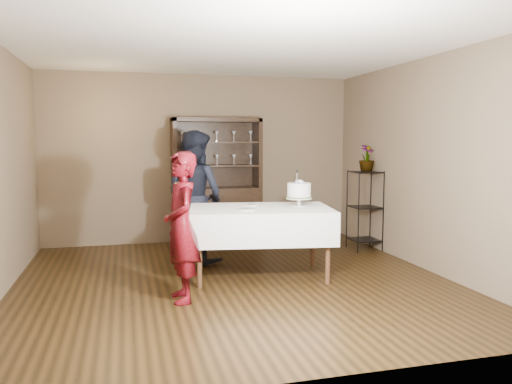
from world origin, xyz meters
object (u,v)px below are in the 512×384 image
Objects in this scene: plant_etagere at (365,207)px; cake_table at (261,224)px; woman at (182,227)px; china_hutch at (217,202)px; cake at (299,192)px; man at (195,196)px; potted_plant at (367,158)px.

cake_table is at bearing -151.19° from plant_etagere.
cake_table is at bearing 119.53° from woman.
china_hutch is 1.29× the size of woman.
plant_etagere is at bearing 35.96° from cake.
man is at bearing 140.37° from cake.
cake_table is at bearing -150.75° from potted_plant.
woman reaches higher than plant_etagere.
woman reaches higher than cake_table.
man reaches higher than cake_table.
cake reaches higher than cake_table.
china_hutch is at bearing 107.40° from cake.
potted_plant is (2.61, 0.11, 0.50)m from man.
china_hutch is 2.12m from cake_table.
cake_table is 1.24m from woman.
china_hutch reaches higher than woman.
plant_etagere is 1.80m from cake.
man reaches higher than woman.
plant_etagere is 2.20m from cake_table.
potted_plant is at bearing -25.72° from china_hutch.
man reaches higher than plant_etagere.
woman is 1.69m from cake.
cake_table is (0.16, -2.11, -0.02)m from china_hutch.
potted_plant reaches higher than cake_table.
plant_etagere is at bearing 28.81° from cake_table.
plant_etagere is 0.65× the size of cake_table.
cake_table is 0.63m from cake.
china_hutch reaches higher than plant_etagere.
cake is at bearing -169.23° from man.
china_hutch is 2.92m from woman.
cake_table is 4.57× the size of potted_plant.
cake_table is (-1.92, -1.06, -0.00)m from plant_etagere.
man is at bearing -114.11° from china_hutch.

